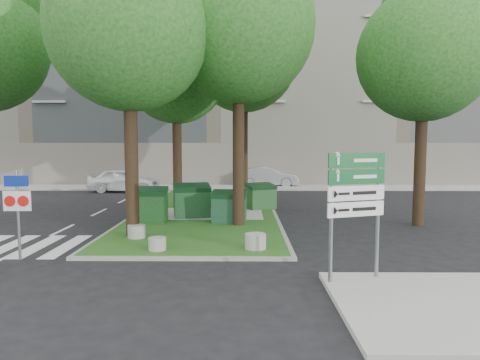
{
  "coord_description": "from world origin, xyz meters",
  "views": [
    {
      "loc": [
        2.19,
        -11.52,
        3.22
      ],
      "look_at": [
        2.07,
        2.38,
        2.0
      ],
      "focal_mm": 32.0,
      "sensor_mm": 36.0,
      "label": 1
    }
  ],
  "objects_px": {
    "dumpster_b": "(192,201)",
    "car_white": "(124,180)",
    "tree_street_right": "(426,43)",
    "dumpster_c": "(229,207)",
    "tree_median_near_right": "(241,12)",
    "car_silver": "(267,177)",
    "traffic_sign_pole": "(18,202)",
    "directional_sign": "(355,196)",
    "tree_median_far": "(246,48)",
    "tree_median_near_left": "(132,14)",
    "dumpster_d": "(261,196)",
    "tree_median_mid": "(178,63)",
    "bollard_mid": "(157,244)",
    "litter_bin": "(261,189)",
    "bollard_right": "(256,241)",
    "dumpster_a": "(148,205)",
    "bollard_left": "(137,231)"
  },
  "relations": [
    {
      "from": "dumpster_b",
      "to": "car_white",
      "type": "height_order",
      "value": "car_white"
    },
    {
      "from": "tree_street_right",
      "to": "dumpster_c",
      "type": "bearing_deg",
      "value": -179.68
    },
    {
      "from": "tree_median_near_right",
      "to": "car_silver",
      "type": "bearing_deg",
      "value": 83.0
    },
    {
      "from": "tree_street_right",
      "to": "traffic_sign_pole",
      "type": "relative_size",
      "value": 4.06
    },
    {
      "from": "traffic_sign_pole",
      "to": "car_silver",
      "type": "distance_m",
      "value": 21.07
    },
    {
      "from": "dumpster_c",
      "to": "directional_sign",
      "type": "xyz_separation_m",
      "value": [
        3.07,
        -7.02,
        1.31
      ]
    },
    {
      "from": "car_white",
      "to": "tree_median_far",
      "type": "bearing_deg",
      "value": -114.22
    },
    {
      "from": "tree_median_near_left",
      "to": "dumpster_d",
      "type": "distance_m",
      "value": 9.89
    },
    {
      "from": "tree_median_near_right",
      "to": "tree_median_far",
      "type": "relative_size",
      "value": 0.96
    },
    {
      "from": "tree_median_mid",
      "to": "bollard_mid",
      "type": "height_order",
      "value": "tree_median_mid"
    },
    {
      "from": "dumpster_c",
      "to": "litter_bin",
      "type": "relative_size",
      "value": 1.75
    },
    {
      "from": "dumpster_b",
      "to": "traffic_sign_pole",
      "type": "height_order",
      "value": "traffic_sign_pole"
    },
    {
      "from": "tree_median_far",
      "to": "dumpster_d",
      "type": "bearing_deg",
      "value": -78.89
    },
    {
      "from": "bollard_mid",
      "to": "car_silver",
      "type": "xyz_separation_m",
      "value": [
        4.23,
        18.9,
        0.43
      ]
    },
    {
      "from": "dumpster_d",
      "to": "car_white",
      "type": "xyz_separation_m",
      "value": [
        -8.6,
        7.72,
        0.08
      ]
    },
    {
      "from": "tree_median_near_right",
      "to": "bollard_mid",
      "type": "distance_m",
      "value": 8.97
    },
    {
      "from": "tree_median_far",
      "to": "directional_sign",
      "type": "relative_size",
      "value": 4.15
    },
    {
      "from": "tree_median_near_right",
      "to": "car_white",
      "type": "height_order",
      "value": "tree_median_near_right"
    },
    {
      "from": "bollard_right",
      "to": "dumpster_a",
      "type": "bearing_deg",
      "value": 133.45
    },
    {
      "from": "tree_median_mid",
      "to": "traffic_sign_pole",
      "type": "relative_size",
      "value": 4.03
    },
    {
      "from": "dumpster_c",
      "to": "traffic_sign_pole",
      "type": "xyz_separation_m",
      "value": [
        -5.61,
        -5.04,
        0.87
      ]
    },
    {
      "from": "tree_median_near_left",
      "to": "car_silver",
      "type": "xyz_separation_m",
      "value": [
        5.33,
        16.94,
        -6.58
      ]
    },
    {
      "from": "bollard_left",
      "to": "dumpster_d",
      "type": "bearing_deg",
      "value": 55.36
    },
    {
      "from": "tree_street_right",
      "to": "car_silver",
      "type": "xyz_separation_m",
      "value": [
        -5.17,
        14.44,
        -6.25
      ]
    },
    {
      "from": "tree_street_right",
      "to": "directional_sign",
      "type": "height_order",
      "value": "tree_street_right"
    },
    {
      "from": "tree_median_mid",
      "to": "dumpster_b",
      "type": "height_order",
      "value": "tree_median_mid"
    },
    {
      "from": "bollard_mid",
      "to": "traffic_sign_pole",
      "type": "relative_size",
      "value": 0.21
    },
    {
      "from": "tree_median_near_right",
      "to": "dumpster_c",
      "type": "bearing_deg",
      "value": 135.01
    },
    {
      "from": "tree_median_far",
      "to": "traffic_sign_pole",
      "type": "height_order",
      "value": "tree_median_far"
    },
    {
      "from": "tree_median_near_right",
      "to": "tree_street_right",
      "type": "height_order",
      "value": "tree_median_near_right"
    },
    {
      "from": "tree_street_right",
      "to": "tree_median_near_left",
      "type": "bearing_deg",
      "value": -166.61
    },
    {
      "from": "dumpster_b",
      "to": "car_white",
      "type": "distance_m",
      "value": 11.48
    },
    {
      "from": "bollard_mid",
      "to": "car_white",
      "type": "height_order",
      "value": "car_white"
    },
    {
      "from": "car_white",
      "to": "tree_street_right",
      "type": "bearing_deg",
      "value": -123.83
    },
    {
      "from": "tree_median_far",
      "to": "car_white",
      "type": "height_order",
      "value": "tree_median_far"
    },
    {
      "from": "tree_median_near_left",
      "to": "dumpster_a",
      "type": "xyz_separation_m",
      "value": [
        -0.16,
        2.56,
        -6.55
      ]
    },
    {
      "from": "bollard_left",
      "to": "directional_sign",
      "type": "distance_m",
      "value": 7.53
    },
    {
      "from": "dumpster_b",
      "to": "litter_bin",
      "type": "relative_size",
      "value": 2.13
    },
    {
      "from": "bollard_right",
      "to": "bollard_left",
      "type": "bearing_deg",
      "value": 159.63
    },
    {
      "from": "bollard_left",
      "to": "car_silver",
      "type": "bearing_deg",
      "value": 73.18
    },
    {
      "from": "tree_median_near_right",
      "to": "dumpster_a",
      "type": "xyz_separation_m",
      "value": [
        -3.66,
        0.56,
        -7.22
      ]
    },
    {
      "from": "tree_median_near_right",
      "to": "dumpster_b",
      "type": "height_order",
      "value": "tree_median_near_right"
    },
    {
      "from": "tree_street_right",
      "to": "bollard_left",
      "type": "height_order",
      "value": "tree_street_right"
    },
    {
      "from": "tree_median_near_left",
      "to": "bollard_mid",
      "type": "bearing_deg",
      "value": -60.54
    },
    {
      "from": "bollard_mid",
      "to": "traffic_sign_pole",
      "type": "distance_m",
      "value": 3.94
    },
    {
      "from": "bollard_right",
      "to": "car_silver",
      "type": "bearing_deg",
      "value": 85.78
    },
    {
      "from": "tree_street_right",
      "to": "dumpster_b",
      "type": "relative_size",
      "value": 5.89
    },
    {
      "from": "car_white",
      "to": "bollard_right",
      "type": "bearing_deg",
      "value": -148.85
    },
    {
      "from": "tree_median_far",
      "to": "traffic_sign_pole",
      "type": "distance_m",
      "value": 15.18
    },
    {
      "from": "dumpster_d",
      "to": "bollard_left",
      "type": "relative_size",
      "value": 2.7
    }
  ]
}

